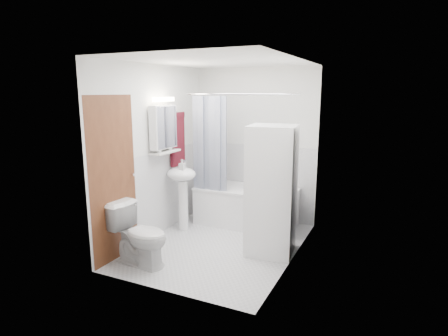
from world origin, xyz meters
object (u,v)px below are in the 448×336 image
at_px(bathtub, 246,204).
at_px(sink, 182,184).
at_px(washer_dryer, 271,190).
at_px(toilet, 140,235).

relative_size(bathtub, sink, 1.46).
bearing_deg(washer_dryer, sink, 165.43).
xyz_separation_m(bathtub, sink, (-0.77, -0.62, 0.38)).
bearing_deg(bathtub, washer_dryer, -50.83).
height_order(bathtub, toilet, toilet).
relative_size(bathtub, washer_dryer, 0.93).
xyz_separation_m(sink, toilet, (0.14, -1.19, -0.34)).
bearing_deg(washer_dryer, bathtub, 122.27).
height_order(sink, toilet, sink).
distance_m(sink, washer_dryer, 1.45).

